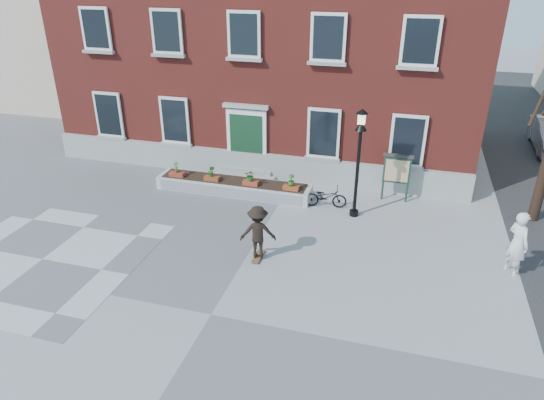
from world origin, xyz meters
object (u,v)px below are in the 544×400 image
(bystander, at_px, (517,243))
(notice_board, at_px, (397,170))
(bicycle, at_px, (326,197))
(lamp_post, at_px, (359,149))
(skateboarder, at_px, (258,232))

(bystander, relative_size, notice_board, 1.06)
(bicycle, xyz_separation_m, lamp_post, (1.12, -0.40, 2.13))
(bicycle, distance_m, skateboarder, 4.30)
(bicycle, xyz_separation_m, notice_board, (2.43, 1.25, 0.85))
(bicycle, height_order, notice_board, notice_board)
(bicycle, xyz_separation_m, bystander, (6.02, -2.75, 0.58))
(bystander, distance_m, lamp_post, 5.65)
(bystander, height_order, lamp_post, lamp_post)
(lamp_post, distance_m, notice_board, 2.46)
(notice_board, bearing_deg, bicycle, -152.71)
(bicycle, height_order, bystander, bystander)
(skateboarder, bearing_deg, lamp_post, 55.85)
(bystander, bearing_deg, bicycle, 32.34)
(bystander, xyz_separation_m, lamp_post, (-4.90, 2.36, 1.54))
(bicycle, height_order, skateboarder, skateboarder)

